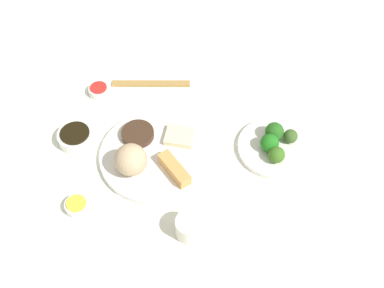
{
  "coord_description": "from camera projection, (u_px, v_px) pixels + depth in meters",
  "views": [
    {
      "loc": [
        -0.53,
        0.53,
        1.05
      ],
      "look_at": [
        -0.08,
        -0.05,
        0.06
      ],
      "focal_mm": 45.94,
      "sensor_mm": 36.0,
      "label": 1
    }
  ],
  "objects": [
    {
      "name": "chopsticks_pair",
      "position": [
        151.0,
        84.0,
        1.4
      ],
      "size": [
        0.19,
        0.15,
        0.01
      ],
      "primitive_type": "cube",
      "rotation": [
        0.0,
        0.0,
        0.65
      ],
      "color": "#AC8144",
      "rests_on": "tabletop"
    },
    {
      "name": "broccoli_floret_3",
      "position": [
        277.0,
        155.0,
        1.22
      ],
      "size": [
        0.04,
        0.04,
        0.04
      ],
      "primitive_type": "sphere",
      "color": "#3A6B1F",
      "rests_on": "broccoli_plate"
    },
    {
      "name": "broccoli_floret_0",
      "position": [
        270.0,
        143.0,
        1.24
      ],
      "size": [
        0.05,
        0.05,
        0.05
      ],
      "primitive_type": "sphere",
      "color": "#1F731C",
      "rests_on": "broccoli_plate"
    },
    {
      "name": "crab_rangoon_wonton",
      "position": [
        180.0,
        136.0,
        1.27
      ],
      "size": [
        0.09,
        0.09,
        0.02
      ],
      "primitive_type": "cube",
      "rotation": [
        0.0,
        0.0,
        0.47
      ],
      "color": "beige",
      "rests_on": "main_plate"
    },
    {
      "name": "soy_sauce_bowl_liquid",
      "position": [
        75.0,
        133.0,
        1.26
      ],
      "size": [
        0.08,
        0.08,
        0.0
      ],
      "primitive_type": "cylinder",
      "color": "black",
      "rests_on": "soy_sauce_bowl"
    },
    {
      "name": "tabletop",
      "position": [
        156.0,
        153.0,
        1.28
      ],
      "size": [
        2.2,
        2.2,
        0.02
      ],
      "primitive_type": "cube",
      "color": "white",
      "rests_on": "ground"
    },
    {
      "name": "main_plate",
      "position": [
        157.0,
        155.0,
        1.25
      ],
      "size": [
        0.29,
        0.29,
        0.02
      ],
      "primitive_type": "cylinder",
      "color": "white",
      "rests_on": "tabletop"
    },
    {
      "name": "soy_sauce_bowl",
      "position": [
        76.0,
        137.0,
        1.27
      ],
      "size": [
        0.09,
        0.09,
        0.03
      ],
      "primitive_type": "cylinder",
      "color": "white",
      "rests_on": "tabletop"
    },
    {
      "name": "broccoli_plate",
      "position": [
        275.0,
        148.0,
        1.26
      ],
      "size": [
        0.19,
        0.19,
        0.01
      ],
      "primitive_type": "cylinder",
      "color": "white",
      "rests_on": "tabletop"
    },
    {
      "name": "broccoli_floret_1",
      "position": [
        291.0,
        136.0,
        1.26
      ],
      "size": [
        0.04,
        0.04,
        0.04
      ],
      "primitive_type": "sphere",
      "color": "#3D5D27",
      "rests_on": "broccoli_plate"
    },
    {
      "name": "broccoli_floret_2",
      "position": [
        274.0,
        131.0,
        1.26
      ],
      "size": [
        0.05,
        0.05,
        0.05
      ],
      "primitive_type": "sphere",
      "color": "#25611C",
      "rests_on": "broccoli_plate"
    },
    {
      "name": "sauce_ramekin_hot_mustard_liquid",
      "position": [
        76.0,
        203.0,
        1.15
      ],
      "size": [
        0.05,
        0.05,
        0.0
      ],
      "primitive_type": "cylinder",
      "color": "yellow",
      "rests_on": "sauce_ramekin_hot_mustard"
    },
    {
      "name": "sauce_ramekin_sweet_and_sour_liquid",
      "position": [
        98.0,
        88.0,
        1.37
      ],
      "size": [
        0.05,
        0.05,
        0.0
      ],
      "primitive_type": "cylinder",
      "color": "red",
      "rests_on": "sauce_ramekin_sweet_and_sour"
    },
    {
      "name": "teacup",
      "position": [
        189.0,
        227.0,
        1.11
      ],
      "size": [
        0.06,
        0.06,
        0.05
      ],
      "primitive_type": "cylinder",
      "color": "white",
      "rests_on": "tabletop"
    },
    {
      "name": "spring_roll",
      "position": [
        174.0,
        169.0,
        1.2
      ],
      "size": [
        0.11,
        0.06,
        0.03
      ],
      "primitive_type": "cube",
      "rotation": [
        0.0,
        0.0,
        2.85
      ],
      "color": "#DD9A52",
      "rests_on": "main_plate"
    },
    {
      "name": "rice_scoop",
      "position": [
        130.0,
        159.0,
        1.18
      ],
      "size": [
        0.08,
        0.08,
        0.08
      ],
      "primitive_type": "sphere",
      "color": "tan",
      "rests_on": "main_plate"
    },
    {
      "name": "sauce_ramekin_sweet_and_sour",
      "position": [
        99.0,
        91.0,
        1.38
      ],
      "size": [
        0.06,
        0.06,
        0.02
      ],
      "primitive_type": "cylinder",
      "color": "white",
      "rests_on": "tabletop"
    },
    {
      "name": "sauce_ramekin_hot_mustard",
      "position": [
        77.0,
        206.0,
        1.16
      ],
      "size": [
        0.06,
        0.06,
        0.02
      ],
      "primitive_type": "cylinder",
      "color": "white",
      "rests_on": "tabletop"
    },
    {
      "name": "stir_fry_heap",
      "position": [
        139.0,
        133.0,
        1.27
      ],
      "size": [
        0.08,
        0.08,
        0.02
      ],
      "primitive_type": "cylinder",
      "color": "#3D291B",
      "rests_on": "main_plate"
    }
  ]
}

